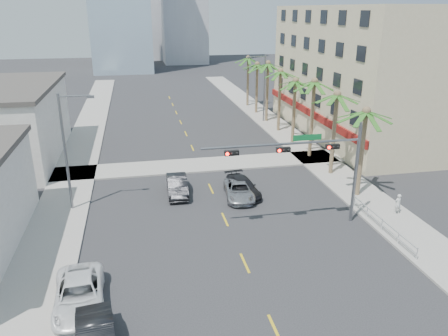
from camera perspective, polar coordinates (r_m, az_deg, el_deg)
name	(u,v)px	position (r m, az deg, el deg)	size (l,w,h in m)	color
ground	(263,304)	(24.14, 5.16, -17.26)	(260.00, 260.00, 0.00)	#262628
sidewalk_right	(322,163)	(44.70, 12.69, 0.58)	(4.00, 120.00, 0.15)	gray
sidewalk_left	(71,181)	(41.43, -19.31, -1.65)	(4.00, 120.00, 0.15)	gray
sidewalk_cross	(200,165)	(43.25, -3.10, 0.40)	(80.00, 4.00, 0.15)	gray
building_right	(371,72)	(56.22, 18.65, 11.78)	(15.25, 28.00, 15.00)	#C6B58B
traffic_signal_mast	(314,158)	(30.27, 11.72, 1.26)	(11.12, 0.54, 7.20)	slate
palm_tree_0	(366,112)	(35.78, 18.09, 6.94)	(4.80, 4.80, 7.80)	brown
palm_tree_1	(337,95)	(40.22, 14.57, 9.15)	(4.80, 4.80, 8.16)	brown
palm_tree_2	(314,82)	(44.82, 11.73, 10.89)	(4.80, 4.80, 8.52)	brown
palm_tree_3	(296,81)	(49.69, 9.33, 11.10)	(4.80, 4.80, 7.80)	brown
palm_tree_4	(281,72)	(54.48, 7.40, 12.34)	(4.80, 4.80, 8.16)	brown
palm_tree_5	(268,64)	(59.35, 5.78, 13.36)	(4.80, 4.80, 8.52)	brown
palm_tree_6	(257,65)	(64.38, 4.37, 13.30)	(4.80, 4.80, 7.80)	brown
palm_tree_7	(248,58)	(69.33, 3.18, 14.09)	(4.80, 4.80, 8.16)	brown
streetlight_left	(68,147)	(34.08, -19.76, 2.58)	(2.55, 0.25, 9.00)	slate
streetlight_right	(263,85)	(59.55, 5.12, 10.76)	(2.55, 0.25, 9.00)	slate
guardrail	(382,223)	(32.35, 19.95, -6.76)	(0.08, 8.08, 1.00)	silver
car_parked_far	(79,295)	(24.58, -18.38, -15.42)	(2.49, 5.41, 1.50)	white
car_lane_left	(177,185)	(36.58, -6.14, -2.29)	(1.63, 4.66, 1.54)	black
car_lane_center	(239,190)	(35.70, 1.98, -2.94)	(2.19, 4.76, 1.32)	#A8A8AC
car_lane_right	(243,187)	(36.36, 2.45, -2.46)	(1.94, 4.76, 1.38)	black
pedestrian	(398,204)	(35.11, 21.75, -4.37)	(0.57, 0.38, 1.57)	silver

